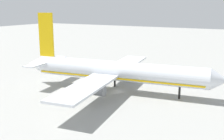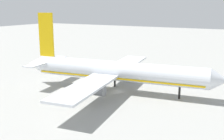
{
  "view_description": "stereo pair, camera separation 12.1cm",
  "coord_description": "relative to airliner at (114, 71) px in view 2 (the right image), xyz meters",
  "views": [
    {
      "loc": [
        42.42,
        -80.9,
        28.72
      ],
      "look_at": [
        -2.22,
        0.13,
        7.38
      ],
      "focal_mm": 44.24,
      "sensor_mm": 36.0,
      "label": 1
    },
    {
      "loc": [
        42.53,
        -80.84,
        28.72
      ],
      "look_at": [
        -2.22,
        0.13,
        7.38
      ],
      "focal_mm": 44.24,
      "sensor_mm": 36.0,
      "label": 2
    }
  ],
  "objects": [
    {
      "name": "ground_plane",
      "position": [
        1.29,
        0.14,
        -7.14
      ],
      "size": [
        600.0,
        600.0,
        0.0
      ],
      "primitive_type": "plane",
      "color": "#9E9E99"
    },
    {
      "name": "airliner",
      "position": [
        0.0,
        0.0,
        0.0
      ],
      "size": [
        72.22,
        67.58,
        26.57
      ],
      "color": "silver",
      "rests_on": "ground"
    }
  ]
}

